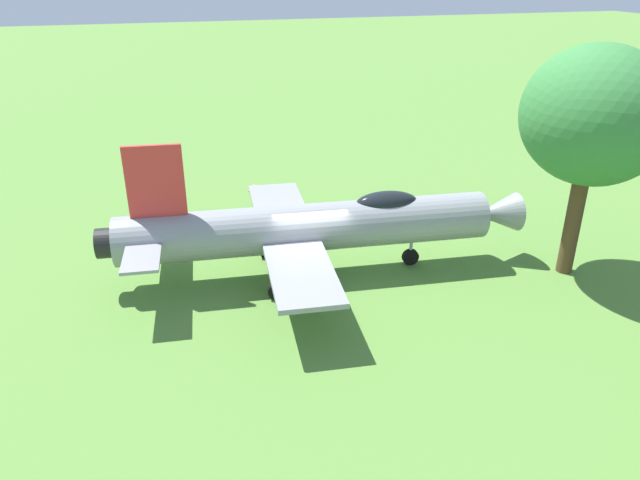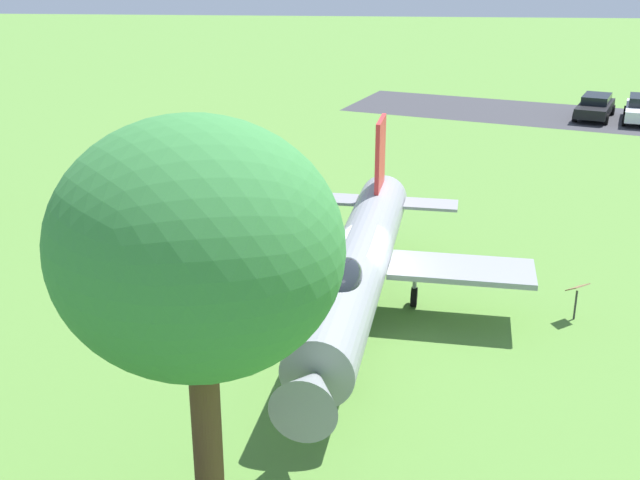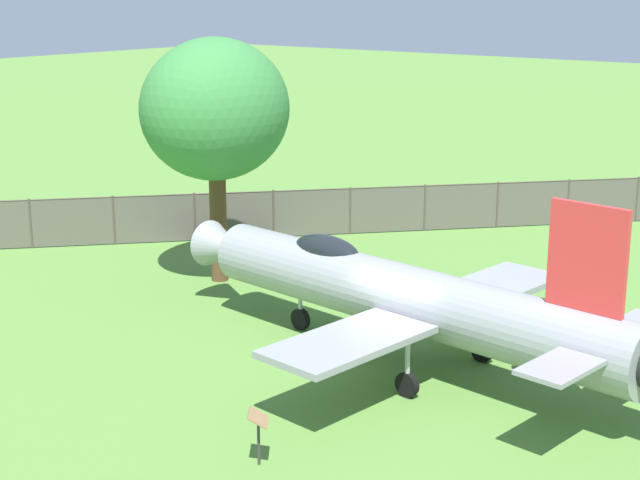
% 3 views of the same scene
% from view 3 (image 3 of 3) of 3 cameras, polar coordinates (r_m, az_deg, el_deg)
% --- Properties ---
extents(ground_plane, '(200.00, 200.00, 0.00)m').
position_cam_3_polar(ground_plane, '(24.95, 5.05, -7.28)').
color(ground_plane, '#568438').
extents(display_jet, '(9.97, 14.61, 4.92)m').
position_cam_3_polar(display_jet, '(24.55, 4.47, -3.15)').
color(display_jet, gray).
rests_on(display_jet, ground_plane).
extents(shade_tree, '(4.96, 4.42, 7.79)m').
position_cam_3_polar(shade_tree, '(30.79, -6.14, 7.54)').
color(shade_tree, brown).
rests_on(shade_tree, ground_plane).
extents(perimeter_fence, '(26.53, 23.85, 1.85)m').
position_cam_3_polar(perimeter_fence, '(36.88, -2.74, 1.62)').
color(perimeter_fence, '#4C4238').
rests_on(perimeter_fence, ground_plane).
extents(shrub_near_fence, '(1.13, 1.05, 1.05)m').
position_cam_3_polar(shrub_near_fence, '(38.74, -3.46, 1.56)').
color(shrub_near_fence, '#2D7033').
rests_on(shrub_near_fence, ground_plane).
extents(info_plaque, '(0.72, 0.68, 1.14)m').
position_cam_3_polar(info_plaque, '(19.69, -3.63, -10.77)').
color(info_plaque, '#333333').
rests_on(info_plaque, ground_plane).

